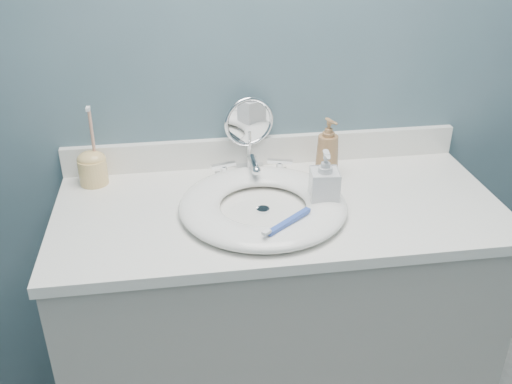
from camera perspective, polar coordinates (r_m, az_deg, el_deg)
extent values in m
cube|color=#47606B|center=(1.69, 0.80, 12.88)|extent=(2.20, 0.02, 2.40)
cube|color=#A29D94|center=(1.83, 2.05, -13.69)|extent=(1.20, 0.55, 0.85)
cube|color=white|center=(1.57, 2.32, -1.71)|extent=(1.22, 0.57, 0.03)
cube|color=white|center=(1.78, 0.80, 4.19)|extent=(1.22, 0.02, 0.09)
cylinder|color=silver|center=(1.53, 0.70, -1.79)|extent=(0.04, 0.04, 0.01)
cube|color=silver|center=(1.71, -0.41, 1.77)|extent=(0.22, 0.05, 0.01)
cylinder|color=silver|center=(1.70, -0.42, 2.64)|extent=(0.03, 0.03, 0.06)
cylinder|color=silver|center=(1.65, -0.20, 2.82)|extent=(0.02, 0.09, 0.02)
sphere|color=silver|center=(1.61, 0.03, 2.13)|extent=(0.03, 0.03, 0.03)
cylinder|color=silver|center=(1.70, -3.26, 2.06)|extent=(0.02, 0.02, 0.03)
cube|color=silver|center=(1.69, -3.28, 2.70)|extent=(0.08, 0.03, 0.01)
cylinder|color=silver|center=(1.72, 2.40, 2.43)|extent=(0.02, 0.02, 0.03)
cube|color=silver|center=(1.71, 2.41, 3.07)|extent=(0.08, 0.03, 0.01)
cylinder|color=silver|center=(1.76, -0.68, 2.61)|extent=(0.09, 0.09, 0.01)
cylinder|color=silver|center=(1.74, -0.69, 4.32)|extent=(0.01, 0.01, 0.12)
torus|color=silver|center=(1.71, -0.70, 7.05)|extent=(0.15, 0.04, 0.15)
cylinder|color=white|center=(1.71, -0.70, 7.05)|extent=(0.13, 0.03, 0.13)
imported|color=#956B43|center=(1.68, 7.17, 4.32)|extent=(0.09, 0.09, 0.18)
imported|color=silver|center=(1.52, 6.88, 1.15)|extent=(0.08, 0.08, 0.17)
cylinder|color=#E8BF74|center=(1.72, -15.97, 1.99)|extent=(0.08, 0.08, 0.08)
ellipsoid|color=#E8BF74|center=(1.71, -16.15, 3.16)|extent=(0.08, 0.07, 0.05)
cylinder|color=tan|center=(1.68, -16.06, 5.42)|extent=(0.01, 0.03, 0.16)
cube|color=white|center=(1.64, -16.46, 7.99)|extent=(0.01, 0.02, 0.01)
cube|color=#3150B1|center=(1.40, 3.34, -2.97)|extent=(0.13, 0.11, 0.01)
cube|color=white|center=(1.34, 1.06, -4.07)|extent=(0.03, 0.02, 0.01)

